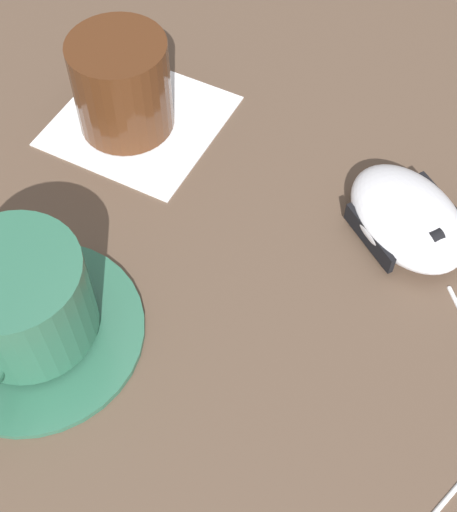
{
  "coord_description": "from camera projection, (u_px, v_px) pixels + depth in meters",
  "views": [
    {
      "loc": [
        -0.16,
        0.25,
        0.42
      ],
      "look_at": [
        -0.05,
        0.01,
        0.03
      ],
      "focal_mm": 50.0,
      "sensor_mm": 36.0,
      "label": 1
    }
  ],
  "objects": [
    {
      "name": "saucer",
      "position": [
        35.0,
        331.0,
        0.47
      ],
      "size": [
        0.14,
        0.14,
        0.01
      ],
      "primitive_type": "cylinder",
      "color": "#2D664C",
      "rests_on": "ground"
    },
    {
      "name": "computer_mouse",
      "position": [
        408.0,
        217.0,
        0.5
      ],
      "size": [
        0.12,
        0.12,
        0.03
      ],
      "color": "silver",
      "rests_on": "ground"
    },
    {
      "name": "coffee_cup",
      "position": [
        19.0,
        301.0,
        0.44
      ],
      "size": [
        0.09,
        0.12,
        0.06
      ],
      "color": "#2D664C",
      "rests_on": "saucer"
    },
    {
      "name": "napkin_under_glass",
      "position": [
        139.0,
        120.0,
        0.58
      ],
      "size": [
        0.13,
        0.13,
        0.0
      ],
      "primitive_type": "cube",
      "rotation": [
        0.0,
        0.0,
        -0.06
      ],
      "color": "white",
      "rests_on": "ground"
    },
    {
      "name": "ground_plane",
      "position": [
        173.0,
        245.0,
        0.51
      ],
      "size": [
        3.0,
        3.0,
        0.0
      ],
      "primitive_type": "plane",
      "color": "brown"
    },
    {
      "name": "drinking_glass",
      "position": [
        122.0,
        85.0,
        0.55
      ],
      "size": [
        0.08,
        0.08,
        0.08
      ],
      "primitive_type": "cylinder",
      "color": "#4C2814",
      "rests_on": "napkin_under_glass"
    },
    {
      "name": "mouse_cable",
      "position": [
        341.0,
        501.0,
        0.41
      ],
      "size": [
        0.21,
        0.3,
        0.0
      ],
      "color": "white",
      "rests_on": "ground"
    }
  ]
}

